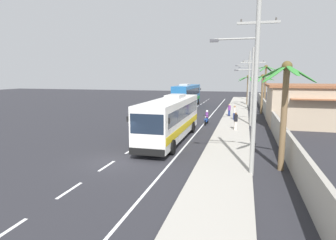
% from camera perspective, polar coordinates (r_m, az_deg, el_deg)
% --- Properties ---
extents(ground_plane, '(160.00, 160.00, 0.00)m').
position_cam_1_polar(ground_plane, '(18.61, -10.67, -8.05)').
color(ground_plane, '#28282D').
extents(sidewalk_kerb, '(3.20, 90.00, 0.14)m').
position_cam_1_polar(sidewalk_kerb, '(26.55, 12.52, -2.81)').
color(sidewalk_kerb, '#A8A399').
rests_on(sidewalk_kerb, ground).
extents(lane_markings, '(3.71, 71.00, 0.01)m').
position_cam_1_polar(lane_markings, '(31.64, 4.57, -0.86)').
color(lane_markings, white).
rests_on(lane_markings, ground).
extents(boundary_wall, '(0.24, 60.00, 1.86)m').
position_cam_1_polar(boundary_wall, '(30.45, 20.09, -0.01)').
color(boundary_wall, '#9E998E').
rests_on(boundary_wall, ground).
extents(coach_bus_foreground, '(2.89, 12.22, 3.71)m').
position_cam_1_polar(coach_bus_foreground, '(23.63, 0.59, 0.54)').
color(coach_bus_foreground, white).
rests_on(coach_bus_foreground, ground).
extents(coach_bus_far_lane, '(3.04, 11.92, 3.93)m').
position_cam_1_polar(coach_bus_far_lane, '(49.31, 3.77, 5.06)').
color(coach_bus_far_lane, '#2366A8').
rests_on(coach_bus_far_lane, ground).
extents(motorcycle_beside_bus, '(0.56, 1.96, 1.56)m').
position_cam_1_polar(motorcycle_beside_bus, '(31.79, 7.71, 0.29)').
color(motorcycle_beside_bus, black).
rests_on(motorcycle_beside_bus, ground).
extents(pedestrian_near_kerb, '(0.36, 0.36, 1.55)m').
position_cam_1_polar(pedestrian_near_kerb, '(37.88, 12.14, 2.03)').
color(pedestrian_near_kerb, navy).
rests_on(pedestrian_near_kerb, sidewalk_kerb).
extents(pedestrian_midwalk, '(0.36, 0.36, 1.69)m').
position_cam_1_polar(pedestrian_midwalk, '(34.69, 13.13, 1.51)').
color(pedestrian_midwalk, navy).
rests_on(pedestrian_midwalk, sidewalk_kerb).
extents(pedestrian_far_walk, '(0.36, 0.36, 1.71)m').
position_cam_1_polar(pedestrian_far_walk, '(28.28, 13.36, -0.15)').
color(pedestrian_far_walk, beige).
rests_on(pedestrian_far_walk, sidewalk_kerb).
extents(utility_pole_nearest, '(3.44, 0.24, 9.29)m').
position_cam_1_polar(utility_pole_nearest, '(15.55, 16.75, 6.99)').
color(utility_pole_nearest, '#9E9E99').
rests_on(utility_pole_nearest, ground).
extents(utility_pole_mid, '(3.14, 0.24, 8.24)m').
position_cam_1_polar(utility_pole_mid, '(31.42, 16.32, 6.79)').
color(utility_pole_mid, '#9E9E99').
rests_on(utility_pole_mid, ground).
extents(utility_pole_far, '(3.24, 0.24, 9.05)m').
position_cam_1_polar(utility_pole_far, '(47.27, 15.78, 7.94)').
color(utility_pole_far, '#9E9E99').
rests_on(utility_pole_far, ground).
extents(utility_pole_distant, '(3.14, 0.24, 9.26)m').
position_cam_1_polar(utility_pole_distant, '(63.14, 15.69, 8.23)').
color(utility_pole_distant, '#9E9E99').
rests_on(utility_pole_distant, ground).
extents(palm_nearest, '(3.76, 3.76, 5.40)m').
position_cam_1_polar(palm_nearest, '(53.25, 15.67, 6.96)').
color(palm_nearest, brown).
rests_on(palm_nearest, ground).
extents(palm_second, '(3.24, 2.86, 5.52)m').
position_cam_1_polar(palm_second, '(42.08, 18.35, 6.49)').
color(palm_second, brown).
rests_on(palm_second, ground).
extents(palm_third, '(3.03, 3.43, 6.16)m').
position_cam_1_polar(palm_third, '(17.06, 22.29, 4.22)').
color(palm_third, brown).
rests_on(palm_third, ground).
extents(palm_fourth, '(3.49, 2.95, 6.97)m').
position_cam_1_polar(palm_fourth, '(47.91, 18.91, 7.88)').
color(palm_fourth, brown).
rests_on(palm_fourth, ground).
extents(roadside_building, '(11.55, 8.38, 4.39)m').
position_cam_1_polar(roadside_building, '(34.51, 28.53, 2.59)').
color(roadside_building, tan).
rests_on(roadside_building, ground).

